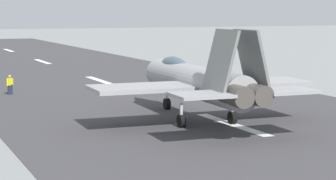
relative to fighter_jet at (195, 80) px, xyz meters
name	(u,v)px	position (x,y,z in m)	size (l,w,h in m)	color
ground_plane	(229,123)	(-1.59, -1.45, -2.44)	(400.00, 400.00, 0.00)	gray
runway_strip	(229,123)	(-1.61, -1.45, -2.43)	(240.00, 26.00, 0.02)	#3B3A3D
fighter_jet	(195,80)	(0.00, 0.00, 0.00)	(16.82, 13.24, 5.63)	gray
crew_person	(10,85)	(16.69, 8.07, -1.66)	(0.50, 0.56, 1.56)	#1E2338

